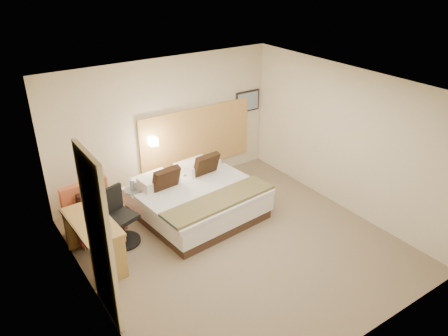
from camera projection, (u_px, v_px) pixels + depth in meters
floor at (238, 245)px, 7.40m from camera, size 4.80×5.00×0.02m
ceiling at (241, 89)px, 6.19m from camera, size 4.80×5.00×0.02m
wall_back at (165, 126)px, 8.65m from camera, size 4.80×0.02×2.70m
wall_front at (370, 258)px, 4.94m from camera, size 4.80×0.02×2.70m
wall_left at (87, 222)px, 5.58m from camera, size 0.02×5.00×2.70m
wall_right at (345, 140)px, 8.01m from camera, size 0.02×5.00×2.70m
headboard_panel at (197, 137)px, 9.15m from camera, size 2.60×0.04×1.30m
art_frame at (248, 101)px, 9.58m from camera, size 0.62×0.03×0.47m
art_canvas at (248, 101)px, 9.56m from camera, size 0.54×0.01×0.39m
lamp_arm at (152, 140)px, 8.50m from camera, size 0.02×0.12×0.02m
lamp_shade at (153, 141)px, 8.45m from camera, size 0.15×0.15×0.15m
curtain at (99, 239)px, 5.48m from camera, size 0.06×0.90×2.42m
bottle_a at (131, 185)px, 7.99m from camera, size 0.07×0.07×0.19m
menu_folder at (140, 183)px, 8.04m from camera, size 0.13×0.08×0.21m
bed at (196, 199)px, 8.11m from camera, size 2.26×2.22×1.02m
lounge_chair at (93, 215)px, 7.57m from camera, size 0.91×0.82×0.88m
side_table at (138, 199)px, 8.16m from camera, size 0.59×0.59×0.52m
desk at (94, 229)px, 6.71m from camera, size 0.63×1.29×0.79m
desk_chair at (120, 221)px, 7.29m from camera, size 0.71×0.71×0.99m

